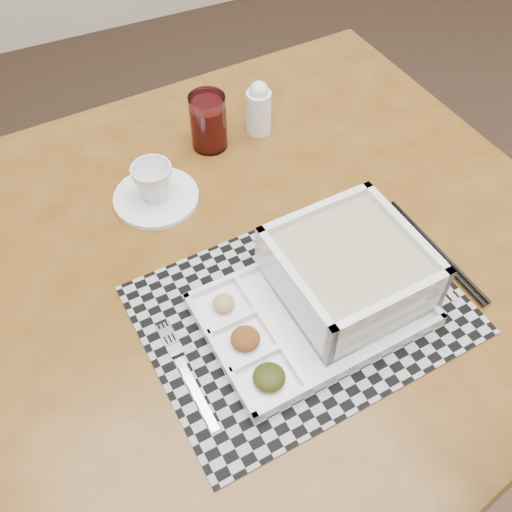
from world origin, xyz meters
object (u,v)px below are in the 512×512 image
Objects in this scene: dining_table at (270,284)px; serving_tray at (340,280)px; creamer_bottle at (259,108)px; juice_glass at (208,124)px; cup at (153,182)px.

serving_tray is at bearing -63.87° from dining_table.
creamer_bottle is (0.12, 0.30, 0.13)m from dining_table.
juice_glass is at bearing 95.95° from serving_tray.
dining_table is 0.34m from creamer_bottle.
cup is 0.26m from creamer_bottle.
juice_glass reaches higher than serving_tray.
dining_table is 9.96× the size of creamer_bottle.
dining_table is at bearing -92.66° from juice_glass.
dining_table is 0.18m from serving_tray.
dining_table is 3.21× the size of serving_tray.
creamer_bottle is at bearing 81.66° from serving_tray.
cup is at bearing -145.58° from juice_glass.
serving_tray is 0.41m from juice_glass.
creamer_bottle is at bearing 68.45° from dining_table.
dining_table is 0.32m from juice_glass.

